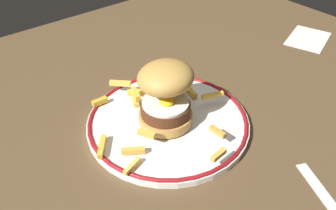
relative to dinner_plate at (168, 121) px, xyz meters
The scene contains 5 objects.
ground_plane 6.41cm from the dinner_plate, 160.84° to the left, with size 147.71×105.97×4.00cm, color brown.
dinner_plate is the anchor object (origin of this frame).
burger 6.46cm from the dinner_plate, 138.83° to the left, with size 14.05×14.10×11.37cm.
fries_pile 4.23cm from the dinner_plate, 116.78° to the left, with size 26.58×27.91×2.90cm.
napkin 49.96cm from the dinner_plate, ahead, with size 12.91×9.10×0.40cm, color silver.
Camera 1 is at (-24.83, -38.77, 42.28)cm, focal length 36.77 mm.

